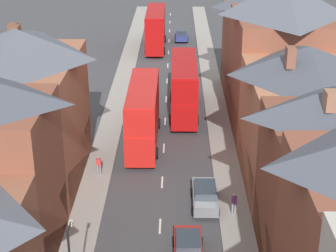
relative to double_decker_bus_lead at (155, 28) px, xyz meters
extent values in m
cube|color=gray|center=(-3.29, -23.93, -2.75)|extent=(2.20, 104.00, 0.14)
cube|color=gray|center=(6.91, -23.93, -2.75)|extent=(2.20, 104.00, 0.14)
cube|color=silver|center=(1.81, -43.93, -2.81)|extent=(0.14, 1.80, 0.01)
cube|color=silver|center=(1.81, -37.93, -2.81)|extent=(0.14, 1.80, 0.01)
cube|color=silver|center=(1.81, -31.93, -2.81)|extent=(0.14, 1.80, 0.01)
cube|color=silver|center=(1.81, -25.93, -2.81)|extent=(0.14, 1.80, 0.01)
cube|color=silver|center=(1.81, -19.93, -2.81)|extent=(0.14, 1.80, 0.01)
cube|color=silver|center=(1.81, -13.93, -2.81)|extent=(0.14, 1.80, 0.01)
cube|color=silver|center=(1.81, -7.93, -2.81)|extent=(0.14, 1.80, 0.01)
cube|color=silver|center=(1.81, -1.93, -2.81)|extent=(0.14, 1.80, 0.01)
cube|color=silver|center=(1.81, 4.07, -2.81)|extent=(0.14, 1.80, 0.01)
cube|color=silver|center=(1.81, 10.07, -2.81)|extent=(0.14, 1.80, 0.01)
cube|color=silver|center=(1.81, 16.07, -2.81)|extent=(0.14, 1.80, 0.01)
cube|color=silver|center=(1.81, 22.07, -2.81)|extent=(0.14, 1.80, 0.01)
cube|color=olive|center=(-4.45, -46.78, -1.22)|extent=(0.12, 6.57, 3.20)
cube|color=#A36042|center=(-8.39, -37.54, 1.98)|extent=(8.00, 11.33, 9.60)
cube|color=#1E5133|center=(-4.45, -37.54, -1.22)|extent=(0.12, 10.43, 3.20)
pyramid|color=#565B66|center=(-8.39, -37.54, 7.90)|extent=(8.00, 11.33, 2.22)
cube|color=brown|center=(-8.48, -37.02, 8.49)|extent=(0.60, 0.90, 1.18)
cube|color=brown|center=(-9.03, -35.63, 8.39)|extent=(0.60, 0.90, 1.00)
cube|color=brown|center=(12.01, -47.04, 1.74)|extent=(8.00, 7.23, 9.11)
cube|color=#1E5133|center=(8.07, -47.04, -1.22)|extent=(0.12, 6.65, 3.20)
cube|color=#99664C|center=(10.85, -48.25, 7.84)|extent=(0.60, 0.90, 1.05)
cube|color=#B2704C|center=(12.01, -38.02, 1.52)|extent=(8.00, 10.82, 8.67)
cube|color=maroon|center=(8.07, -38.02, -1.22)|extent=(0.12, 9.95, 3.20)
pyramid|color=#474C56|center=(12.01, -38.02, 6.91)|extent=(8.00, 10.82, 2.11)
cube|color=brown|center=(10.41, -39.56, 7.61)|extent=(0.60, 0.90, 1.40)
cube|color=brown|center=(12.01, -27.42, 2.50)|extent=(8.00, 10.37, 10.63)
cube|color=olive|center=(8.07, -27.42, -1.22)|extent=(0.12, 9.54, 3.20)
cube|color=brown|center=(12.01, -17.89, 1.84)|extent=(8.00, 8.68, 9.32)
cube|color=#1E5133|center=(8.07, -17.89, -1.22)|extent=(0.12, 7.99, 3.20)
cube|color=#B70F0F|center=(0.01, -0.02, -1.17)|extent=(2.44, 10.80, 2.50)
cube|color=#B70F0F|center=(0.01, -0.02, 1.23)|extent=(2.44, 10.58, 2.30)
cube|color=#B70F0F|center=(0.01, -0.02, 2.43)|extent=(2.39, 10.37, 0.10)
cube|color=#28333D|center=(0.01, 5.33, -0.97)|extent=(2.20, 0.10, 1.20)
cube|color=#28333D|center=(0.01, 5.33, 1.33)|extent=(2.20, 0.10, 1.10)
cube|color=#28333D|center=(-1.18, -0.02, -0.92)|extent=(0.06, 9.18, 0.90)
cube|color=#28333D|center=(-1.18, -0.02, 1.33)|extent=(0.06, 9.18, 0.90)
cube|color=yellow|center=(0.01, 5.33, 2.13)|extent=(1.34, 0.08, 0.32)
cylinder|color=black|center=(-1.21, 3.32, -2.32)|extent=(0.30, 1.00, 1.00)
cylinder|color=black|center=(1.23, 3.32, -2.32)|extent=(0.30, 1.00, 1.00)
cylinder|color=black|center=(-1.21, -2.99, -2.32)|extent=(0.30, 1.00, 1.00)
cylinder|color=black|center=(1.23, -2.99, -2.32)|extent=(0.30, 1.00, 1.00)
cube|color=#B70F0F|center=(3.61, -23.85, -1.17)|extent=(2.44, 10.80, 2.50)
cube|color=#B70F0F|center=(3.61, -23.85, 1.23)|extent=(2.44, 10.58, 2.30)
cube|color=#B70F0F|center=(3.61, -23.85, 2.43)|extent=(2.39, 10.37, 0.10)
cube|color=#28333D|center=(3.61, -18.50, -0.97)|extent=(2.20, 0.10, 1.20)
cube|color=#28333D|center=(3.61, -18.50, 1.33)|extent=(2.20, 0.10, 1.10)
cube|color=#28333D|center=(2.42, -23.85, -0.92)|extent=(0.06, 9.18, 0.90)
cube|color=#28333D|center=(2.42, -23.85, 1.33)|extent=(0.06, 9.18, 0.90)
cube|color=yellow|center=(3.61, -18.50, 2.13)|extent=(1.34, 0.08, 0.32)
cylinder|color=black|center=(2.39, -20.50, -2.32)|extent=(0.30, 1.00, 1.00)
cylinder|color=black|center=(4.83, -20.50, -2.32)|extent=(0.30, 1.00, 1.00)
cylinder|color=black|center=(2.39, -26.82, -2.32)|extent=(0.30, 1.00, 1.00)
cylinder|color=black|center=(4.83, -26.82, -2.32)|extent=(0.30, 1.00, 1.00)
cube|color=red|center=(0.01, -30.97, -1.17)|extent=(2.44, 10.80, 2.50)
cube|color=red|center=(0.01, -30.97, 1.23)|extent=(2.44, 10.58, 2.30)
cube|color=red|center=(0.01, -30.97, 2.43)|extent=(2.39, 10.37, 0.10)
cube|color=#28333D|center=(0.01, -25.62, -0.97)|extent=(2.20, 0.10, 1.20)
cube|color=#28333D|center=(0.01, -25.62, 1.33)|extent=(2.20, 0.10, 1.10)
cube|color=#28333D|center=(-1.18, -30.97, -0.92)|extent=(0.06, 9.18, 0.90)
cube|color=#28333D|center=(-1.18, -30.97, 1.33)|extent=(0.06, 9.18, 0.90)
cube|color=yellow|center=(0.01, -25.62, 2.13)|extent=(1.34, 0.08, 0.32)
cylinder|color=black|center=(-1.21, -27.62, -2.32)|extent=(0.30, 1.00, 1.00)
cylinder|color=black|center=(1.23, -27.62, -2.32)|extent=(0.30, 1.00, 1.00)
cylinder|color=black|center=(-1.21, -33.94, -2.32)|extent=(0.30, 1.00, 1.00)
cylinder|color=black|center=(1.23, -33.94, -2.32)|extent=(0.30, 1.00, 1.00)
cube|color=silver|center=(3.61, -12.11, -2.17)|extent=(1.70, 4.37, 0.68)
cube|color=#28333D|center=(3.61, -12.33, -1.53)|extent=(1.46, 2.19, 0.60)
cylinder|color=black|center=(2.76, -10.76, -2.51)|extent=(0.20, 0.62, 0.62)
cylinder|color=black|center=(4.46, -10.76, -2.51)|extent=(0.20, 0.62, 0.62)
cylinder|color=black|center=(2.76, -13.47, -2.51)|extent=(0.20, 0.62, 0.62)
cylinder|color=black|center=(4.46, -13.47, -2.51)|extent=(0.20, 0.62, 0.62)
cube|color=navy|center=(3.61, 4.53, -2.15)|extent=(1.70, 4.48, 0.71)
cube|color=#28333D|center=(3.61, 4.31, -1.50)|extent=(1.46, 2.24, 0.60)
cylinder|color=black|center=(2.76, 5.92, -2.51)|extent=(0.20, 0.62, 0.62)
cylinder|color=black|center=(4.46, 5.92, -2.51)|extent=(0.20, 0.62, 0.62)
cylinder|color=black|center=(2.76, 3.14, -2.51)|extent=(0.20, 0.62, 0.62)
cylinder|color=black|center=(4.46, 3.14, -2.51)|extent=(0.20, 0.62, 0.62)
cube|color=gray|center=(4.91, -41.24, -2.11)|extent=(1.70, 4.32, 0.79)
cube|color=#28333D|center=(4.91, -41.46, -1.42)|extent=(1.46, 2.16, 0.60)
cylinder|color=black|center=(4.06, -39.91, -2.51)|extent=(0.20, 0.62, 0.62)
cylinder|color=black|center=(5.76, -39.91, -2.51)|extent=(0.20, 0.62, 0.62)
cylinder|color=black|center=(4.06, -42.58, -2.51)|extent=(0.20, 0.62, 0.62)
cylinder|color=black|center=(5.76, -42.58, -2.51)|extent=(0.20, 0.62, 0.62)
cube|color=maroon|center=(3.61, -47.38, -2.15)|extent=(1.70, 4.06, 0.71)
cube|color=#28333D|center=(3.61, -47.58, -1.50)|extent=(1.46, 2.03, 0.60)
cylinder|color=black|center=(2.76, -46.12, -2.51)|extent=(0.20, 0.62, 0.62)
cylinder|color=black|center=(4.46, -46.12, -2.51)|extent=(0.20, 0.62, 0.62)
cylinder|color=gray|center=(6.75, -42.55, -2.26)|extent=(0.14, 0.14, 0.84)
cylinder|color=gray|center=(6.93, -42.55, -2.26)|extent=(0.14, 0.14, 0.84)
cube|color=#723384|center=(6.84, -42.55, -1.57)|extent=(0.36, 0.22, 0.54)
sphere|color=beige|center=(6.84, -42.55, -1.18)|extent=(0.22, 0.22, 0.22)
cylinder|color=gray|center=(-3.21, -37.07, -2.26)|extent=(0.14, 0.14, 0.84)
cylinder|color=gray|center=(-3.03, -37.07, -2.26)|extent=(0.14, 0.14, 0.84)
cube|color=red|center=(-3.12, -37.07, -1.57)|extent=(0.36, 0.22, 0.54)
sphere|color=#9E7051|center=(-3.12, -37.07, -1.18)|extent=(0.22, 0.22, 0.22)
cylinder|color=black|center=(-2.44, -52.21, 2.58)|extent=(0.08, 0.90, 0.08)
cube|color=beige|center=(-2.44, -51.76, 2.50)|extent=(0.20, 0.32, 0.20)
camera|label=1|loc=(2.79, -75.63, 18.22)|focal=60.00mm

